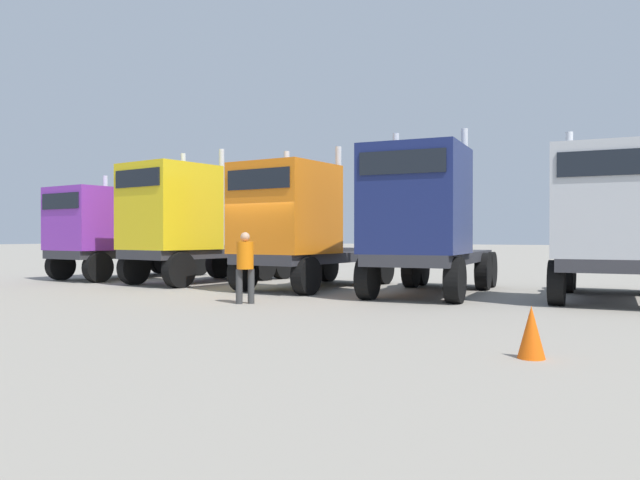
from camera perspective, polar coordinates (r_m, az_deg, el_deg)
name	(u,v)px	position (r m, az deg, el deg)	size (l,w,h in m)	color
ground	(273,293)	(17.65, -4.38, -4.84)	(200.00, 200.00, 0.00)	gray
semi_truck_purple	(106,232)	(24.18, -19.05, 0.70)	(3.15, 6.16, 3.93)	#333338
semi_truck_yellow	(184,222)	(21.20, -12.40, 1.60)	(3.32, 6.55, 4.52)	#333338
semi_truck_orange	(296,225)	(18.31, -2.22, 1.41)	(2.93, 6.01, 4.27)	#333338
semi_truck_navy	(423,220)	(16.49, 9.40, 1.80)	(3.02, 6.57, 4.46)	#333338
semi_truck_silver	(610,222)	(16.40, 25.06, 1.53)	(2.87, 6.08, 4.29)	#333338
visitor_in_hivis	(245,262)	(14.78, -6.89, -2.05)	(0.56, 0.56, 1.69)	#373737
traffic_cone_far	(531,332)	(8.66, 18.84, -8.01)	(0.36, 0.36, 0.70)	#F2590C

